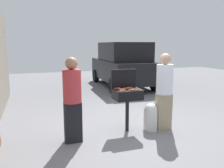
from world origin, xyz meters
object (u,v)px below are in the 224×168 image
hot_dog_3 (117,88)px  person_left (72,97)px  hot_dog_2 (132,90)px  parked_minivan (123,64)px  hot_dog_9 (123,89)px  propane_tank (151,116)px  hot_dog_6 (123,91)px  hot_dog_5 (121,89)px  bbq_grill (127,96)px  hot_dog_8 (135,89)px  hot_dog_0 (126,88)px  hot_dog_1 (137,90)px  hot_dog_4 (131,89)px  hot_dog_7 (130,88)px  person_right (164,89)px

hot_dog_3 → person_left: 1.10m
hot_dog_2 → parked_minivan: parked_minivan is taller
hot_dog_9 → propane_tank: hot_dog_9 is taller
hot_dog_6 → hot_dog_9: size_ratio=1.00×
hot_dog_6 → hot_dog_5: bearing=77.6°
bbq_grill → hot_dog_9: bearing=-167.6°
bbq_grill → hot_dog_2: bearing=-71.9°
hot_dog_9 → parked_minivan: 5.80m
hot_dog_9 → parked_minivan: parked_minivan is taller
bbq_grill → hot_dog_8: hot_dog_8 is taller
hot_dog_0 → hot_dog_1: same height
hot_dog_1 → hot_dog_4: same height
bbq_grill → hot_dog_3: size_ratio=7.30×
hot_dog_2 → hot_dog_7: bearing=78.2°
parked_minivan → person_right: bearing=79.7°
hot_dog_0 → hot_dog_8: 0.18m
bbq_grill → hot_dog_0: hot_dog_0 is taller
hot_dog_9 → person_left: 1.13m
bbq_grill → hot_dog_8: size_ratio=7.30×
hot_dog_9 → person_right: person_right is taller
hot_dog_5 → person_right: bearing=-11.8°
hot_dog_0 → hot_dog_4: 0.16m
hot_dog_2 → hot_dog_5: (-0.18, 0.17, 0.00)m
parked_minivan → hot_dog_3: bearing=69.0°
hot_dog_4 → hot_dog_6: size_ratio=1.00×
hot_dog_0 → hot_dog_1: 0.28m
hot_dog_6 → hot_dog_0: bearing=51.2°
hot_dog_1 → hot_dog_5: same height
hot_dog_0 → hot_dog_9: (-0.13, -0.10, 0.00)m
hot_dog_3 → person_right: size_ratio=0.08×
bbq_grill → propane_tank: bbq_grill is taller
bbq_grill → hot_dog_0: size_ratio=7.30×
person_right → hot_dog_6: bearing=-9.0°
bbq_grill → parked_minivan: size_ratio=0.21×
hot_dog_6 → hot_dog_9: bearing=67.9°
hot_dog_7 → hot_dog_9: 0.27m
hot_dog_2 → hot_dog_9: size_ratio=1.00×
hot_dog_0 → person_left: size_ratio=0.08×
hot_dog_2 → hot_dog_9: same height
hot_dog_3 → person_left: bearing=-162.3°
hot_dog_3 → propane_tank: 1.00m
hot_dog_7 → person_left: 1.38m
hot_dog_4 → person_left: person_left is taller
hot_dog_8 → hot_dog_5: bearing=169.5°
bbq_grill → hot_dog_0: (0.00, 0.07, 0.16)m
bbq_grill → hot_dog_7: hot_dog_7 is taller
hot_dog_4 → propane_tank: bearing=-5.2°
person_right → hot_dog_5: bearing=-19.3°
hot_dog_1 → hot_dog_7: same height
hot_dog_1 → person_left: bearing=-178.3°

